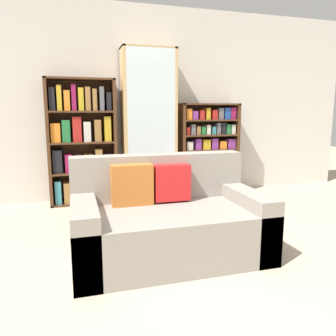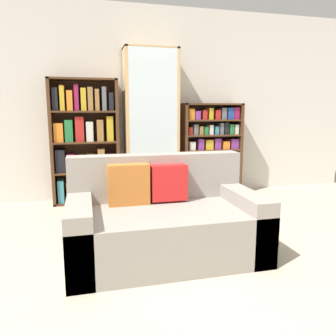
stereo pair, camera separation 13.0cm
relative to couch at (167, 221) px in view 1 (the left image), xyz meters
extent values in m
plane|color=tan|center=(0.16, -0.67, -0.29)|extent=(16.00, 16.00, 0.00)
cube|color=beige|center=(0.16, 2.11, 1.06)|extent=(6.81, 0.06, 2.70)
cube|color=gray|center=(0.00, -0.05, -0.08)|extent=(1.61, 0.91, 0.43)
cube|color=gray|center=(0.00, 0.30, 0.34)|extent=(1.61, 0.20, 0.42)
cube|color=gray|center=(-0.70, -0.05, -0.02)|extent=(0.20, 0.91, 0.55)
cube|color=gray|center=(0.71, -0.05, -0.02)|extent=(0.20, 0.91, 0.55)
cube|color=#B76628|center=(-0.28, 0.14, 0.31)|extent=(0.36, 0.12, 0.36)
cube|color=red|center=(0.08, 0.14, 0.31)|extent=(0.32, 0.12, 0.32)
cube|color=#4C2D19|center=(-1.06, 1.90, 0.54)|extent=(0.04, 0.32, 1.66)
cube|color=#4C2D19|center=(-0.21, 1.90, 0.54)|extent=(0.04, 0.32, 1.66)
cube|color=#4C2D19|center=(-0.64, 1.90, 1.36)|extent=(0.89, 0.32, 0.02)
cube|color=#4C2D19|center=(-0.64, 1.90, -0.28)|extent=(0.89, 0.32, 0.02)
cube|color=#4C2D19|center=(-0.64, 2.05, 0.54)|extent=(0.89, 0.01, 1.66)
cube|color=#4C2D19|center=(-0.64, 1.90, 0.13)|extent=(0.81, 0.32, 0.02)
cube|color=#4C2D19|center=(-0.64, 1.90, 0.54)|extent=(0.81, 0.32, 0.02)
cube|color=#4C2D19|center=(-0.64, 1.90, 0.94)|extent=(0.81, 0.32, 0.02)
cube|color=teal|center=(-0.98, 1.89, -0.12)|extent=(0.08, 0.24, 0.31)
cube|color=olive|center=(-0.86, 1.89, -0.13)|extent=(0.09, 0.24, 0.28)
cube|color=#237038|center=(-0.75, 1.89, -0.15)|extent=(0.10, 0.24, 0.24)
cube|color=#8E1947|center=(-0.63, 1.89, -0.12)|extent=(0.09, 0.24, 0.30)
cube|color=beige|center=(-0.52, 1.89, -0.15)|extent=(0.09, 0.24, 0.25)
cube|color=#8E1947|center=(-0.41, 1.89, -0.12)|extent=(0.08, 0.24, 0.30)
cube|color=orange|center=(-0.30, 1.89, -0.12)|extent=(0.08, 0.24, 0.30)
cube|color=black|center=(-0.97, 1.89, 0.30)|extent=(0.12, 0.24, 0.31)
cube|color=#8E1947|center=(-0.83, 1.89, 0.27)|extent=(0.08, 0.24, 0.24)
cube|color=beige|center=(-0.70, 1.89, 0.26)|extent=(0.08, 0.24, 0.22)
cube|color=olive|center=(-0.57, 1.89, 0.26)|extent=(0.11, 0.24, 0.23)
cube|color=olive|center=(-0.44, 1.89, 0.30)|extent=(0.09, 0.24, 0.30)
cube|color=#7A3384|center=(-0.31, 1.89, 0.25)|extent=(0.11, 0.24, 0.22)
cube|color=orange|center=(-0.97, 1.89, 0.67)|extent=(0.12, 0.24, 0.25)
cube|color=#237038|center=(-0.84, 1.89, 0.69)|extent=(0.10, 0.24, 0.29)
cube|color=#AD231E|center=(-0.70, 1.89, 0.71)|extent=(0.11, 0.24, 0.33)
cube|color=beige|center=(-0.57, 1.89, 0.68)|extent=(0.09, 0.24, 0.26)
cube|color=olive|center=(-0.44, 1.89, 0.69)|extent=(0.08, 0.24, 0.29)
cube|color=gold|center=(-0.31, 1.89, 0.71)|extent=(0.09, 0.24, 0.33)
cube|color=black|center=(-0.99, 1.89, 1.10)|extent=(0.07, 0.24, 0.29)
cube|color=gold|center=(-0.90, 1.89, 1.11)|extent=(0.06, 0.24, 0.32)
cube|color=orange|center=(-0.81, 1.89, 1.08)|extent=(0.07, 0.24, 0.25)
cube|color=#8E1947|center=(-0.72, 1.89, 1.12)|extent=(0.06, 0.24, 0.33)
cube|color=gold|center=(-0.64, 1.89, 1.10)|extent=(0.07, 0.24, 0.29)
cube|color=olive|center=(-0.55, 1.89, 1.10)|extent=(0.07, 0.24, 0.30)
cube|color=olive|center=(-0.46, 1.89, 1.09)|extent=(0.05, 0.24, 0.28)
cube|color=#5B5B60|center=(-0.37, 1.89, 1.11)|extent=(0.06, 0.24, 0.31)
cube|color=black|center=(-0.28, 1.89, 1.07)|extent=(0.06, 0.24, 0.24)
cube|color=tan|center=(-0.08, 1.88, 0.75)|extent=(0.04, 0.36, 2.08)
cube|color=tan|center=(0.62, 1.88, 0.75)|extent=(0.04, 0.36, 2.08)
cube|color=tan|center=(0.27, 1.88, 1.78)|extent=(0.74, 0.36, 0.02)
cube|color=tan|center=(0.27, 1.88, -0.28)|extent=(0.74, 0.36, 0.02)
cube|color=tan|center=(0.27, 2.05, 0.75)|extent=(0.74, 0.01, 2.08)
cube|color=silver|center=(0.27, 1.70, 0.75)|extent=(0.66, 0.01, 2.06)
cube|color=tan|center=(0.27, 1.88, 0.07)|extent=(0.66, 0.32, 0.02)
cube|color=tan|center=(0.27, 1.88, 0.41)|extent=(0.66, 0.32, 0.02)
cube|color=tan|center=(0.27, 1.88, 0.75)|extent=(0.66, 0.32, 0.02)
cube|color=tan|center=(0.27, 1.88, 1.09)|extent=(0.66, 0.32, 0.02)
cube|color=tan|center=(0.27, 1.88, 1.43)|extent=(0.66, 0.32, 0.02)
cylinder|color=silver|center=(0.04, 1.88, -0.24)|extent=(0.01, 0.01, 0.07)
cone|color=silver|center=(0.04, 1.88, -0.16)|extent=(0.09, 0.09, 0.09)
cylinder|color=silver|center=(0.19, 1.89, -0.24)|extent=(0.01, 0.01, 0.07)
cone|color=silver|center=(0.19, 1.89, -0.16)|extent=(0.09, 0.09, 0.09)
cylinder|color=silver|center=(0.35, 1.87, -0.24)|extent=(0.01, 0.01, 0.07)
cone|color=silver|center=(0.35, 1.87, -0.16)|extent=(0.09, 0.09, 0.09)
cylinder|color=silver|center=(0.50, 1.88, -0.24)|extent=(0.01, 0.01, 0.07)
cone|color=silver|center=(0.50, 1.88, -0.16)|extent=(0.09, 0.09, 0.09)
cylinder|color=silver|center=(0.01, 1.89, 0.11)|extent=(0.01, 0.01, 0.07)
cone|color=silver|center=(0.01, 1.89, 0.19)|extent=(0.07, 0.07, 0.08)
cylinder|color=silver|center=(0.12, 1.86, 0.11)|extent=(0.01, 0.01, 0.07)
cone|color=silver|center=(0.12, 1.86, 0.19)|extent=(0.07, 0.07, 0.08)
cylinder|color=silver|center=(0.22, 1.86, 0.11)|extent=(0.01, 0.01, 0.07)
cone|color=silver|center=(0.22, 1.86, 0.19)|extent=(0.07, 0.07, 0.08)
cylinder|color=silver|center=(0.32, 1.89, 0.11)|extent=(0.01, 0.01, 0.07)
cone|color=silver|center=(0.32, 1.89, 0.19)|extent=(0.07, 0.07, 0.08)
cylinder|color=silver|center=(0.42, 1.87, 0.11)|extent=(0.01, 0.01, 0.07)
cone|color=silver|center=(0.42, 1.87, 0.19)|extent=(0.07, 0.07, 0.08)
cylinder|color=silver|center=(0.53, 1.89, 0.11)|extent=(0.01, 0.01, 0.07)
cone|color=silver|center=(0.53, 1.89, 0.19)|extent=(0.07, 0.07, 0.08)
cylinder|color=silver|center=(0.04, 1.86, 0.46)|extent=(0.01, 0.01, 0.08)
cone|color=silver|center=(0.04, 1.86, 0.55)|extent=(0.09, 0.09, 0.10)
cylinder|color=silver|center=(0.19, 1.88, 0.46)|extent=(0.01, 0.01, 0.08)
cone|color=silver|center=(0.19, 1.88, 0.55)|extent=(0.09, 0.09, 0.10)
cylinder|color=silver|center=(0.35, 1.86, 0.46)|extent=(0.01, 0.01, 0.08)
cone|color=silver|center=(0.35, 1.86, 0.55)|extent=(0.09, 0.09, 0.10)
cylinder|color=silver|center=(0.50, 1.88, 0.46)|extent=(0.01, 0.01, 0.08)
cone|color=silver|center=(0.50, 1.88, 0.55)|extent=(0.09, 0.09, 0.10)
cylinder|color=silver|center=(0.04, 1.88, 0.80)|extent=(0.01, 0.01, 0.08)
cone|color=silver|center=(0.04, 1.88, 0.88)|extent=(0.09, 0.09, 0.09)
cylinder|color=silver|center=(0.19, 1.89, 0.80)|extent=(0.01, 0.01, 0.08)
cone|color=silver|center=(0.19, 1.89, 0.88)|extent=(0.09, 0.09, 0.09)
cylinder|color=silver|center=(0.35, 1.88, 0.80)|extent=(0.01, 0.01, 0.08)
cone|color=silver|center=(0.35, 1.88, 0.88)|extent=(0.09, 0.09, 0.09)
cylinder|color=silver|center=(0.50, 1.90, 0.80)|extent=(0.01, 0.01, 0.08)
cone|color=silver|center=(0.50, 1.90, 0.88)|extent=(0.09, 0.09, 0.09)
cylinder|color=silver|center=(0.02, 1.86, 1.13)|extent=(0.01, 0.01, 0.07)
cone|color=silver|center=(0.02, 1.86, 1.21)|extent=(0.09, 0.09, 0.09)
cylinder|color=silver|center=(0.15, 1.86, 1.13)|extent=(0.01, 0.01, 0.07)
cone|color=silver|center=(0.15, 1.86, 1.21)|extent=(0.09, 0.09, 0.09)
cylinder|color=silver|center=(0.27, 1.89, 1.13)|extent=(0.01, 0.01, 0.07)
cone|color=silver|center=(0.27, 1.89, 1.21)|extent=(0.09, 0.09, 0.09)
cylinder|color=silver|center=(0.39, 1.86, 1.13)|extent=(0.01, 0.01, 0.07)
cone|color=silver|center=(0.39, 1.86, 1.21)|extent=(0.09, 0.09, 0.09)
cylinder|color=silver|center=(0.52, 1.87, 1.13)|extent=(0.01, 0.01, 0.07)
cone|color=silver|center=(0.52, 1.87, 1.21)|extent=(0.09, 0.09, 0.09)
cylinder|color=silver|center=(0.06, 1.87, 1.47)|extent=(0.01, 0.01, 0.07)
cone|color=silver|center=(0.06, 1.87, 1.55)|extent=(0.09, 0.09, 0.08)
cylinder|color=silver|center=(0.27, 1.88, 1.47)|extent=(0.01, 0.01, 0.07)
cone|color=silver|center=(0.27, 1.88, 1.55)|extent=(0.09, 0.09, 0.08)
cylinder|color=silver|center=(0.47, 1.88, 1.47)|extent=(0.01, 0.01, 0.07)
cone|color=silver|center=(0.47, 1.88, 1.55)|extent=(0.09, 0.09, 0.08)
cube|color=#4C2D19|center=(0.75, 1.90, 0.38)|extent=(0.04, 0.32, 1.35)
cube|color=#4C2D19|center=(1.60, 1.90, 0.38)|extent=(0.04, 0.32, 1.35)
cube|color=#4C2D19|center=(1.18, 1.90, 1.05)|extent=(0.89, 0.32, 0.02)
cube|color=#4C2D19|center=(1.18, 1.90, -0.28)|extent=(0.89, 0.32, 0.02)
cube|color=#4C2D19|center=(1.18, 2.05, 0.38)|extent=(0.89, 0.01, 1.35)
cube|color=#4C2D19|center=(1.18, 1.90, -0.05)|extent=(0.81, 0.32, 0.02)
cube|color=#4C2D19|center=(1.18, 1.90, 0.16)|extent=(0.81, 0.32, 0.02)
cube|color=#4C2D19|center=(1.18, 1.90, 0.38)|extent=(0.81, 0.32, 0.02)
cube|color=#4C2D19|center=(1.18, 1.90, 0.60)|extent=(0.81, 0.32, 0.02)
cube|color=#4C2D19|center=(1.18, 1.90, 0.82)|extent=(0.81, 0.32, 0.02)
cube|color=#1E4293|center=(0.82, 1.89, -0.20)|extent=(0.07, 0.24, 0.14)
cube|color=#5B5B60|center=(0.92, 1.89, -0.19)|extent=(0.07, 0.24, 0.17)
cube|color=beige|center=(1.00, 1.89, -0.21)|extent=(0.07, 0.24, 0.12)
cube|color=#5B5B60|center=(1.09, 1.89, -0.19)|extent=(0.08, 0.24, 0.16)
cube|color=#5B5B60|center=(1.18, 1.89, -0.19)|extent=(0.07, 0.24, 0.16)
cube|color=olive|center=(1.26, 1.89, -0.20)|extent=(0.06, 0.24, 0.15)
cube|color=#5B5B60|center=(1.35, 1.89, -0.21)|extent=(0.07, 0.24, 0.12)
cube|color=black|center=(1.44, 1.89, -0.20)|extent=(0.06, 0.24, 0.15)
cube|color=black|center=(1.52, 1.89, -0.19)|extent=(0.07, 0.24, 0.17)
cube|color=black|center=(0.85, 1.89, 0.04)|extent=(0.09, 0.24, 0.16)
cube|color=#1E4293|center=(0.98, 1.89, 0.04)|extent=(0.11, 0.24, 0.15)
cube|color=#237038|center=(1.11, 1.89, 0.01)|extent=(0.11, 0.24, 0.11)
cube|color=#8E1947|center=(1.24, 1.89, 0.02)|extent=(0.08, 0.24, 0.11)
cube|color=gold|center=(1.37, 1.89, 0.02)|extent=(0.08, 0.24, 0.12)
cube|color=#237038|center=(1.50, 1.89, 0.02)|extent=(0.11, 0.24, 0.12)
cube|color=olive|center=(0.86, 1.89, 0.24)|extent=(0.11, 0.24, 0.13)
cube|color=olive|center=(1.02, 1.89, 0.26)|extent=(0.12, 0.24, 0.16)
cube|color=gold|center=(1.18, 1.89, 0.25)|extent=(0.10, 0.24, 0.14)
cube|color=black|center=(1.34, 1.89, 0.23)|extent=(0.10, 0.24, 0.11)
cube|color=beige|center=(1.49, 1.89, 0.23)|extent=(0.10, 0.24, 0.11)
cube|color=beige|center=(0.85, 1.89, 0.45)|extent=(0.09, 0.24, 0.12)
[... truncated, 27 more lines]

